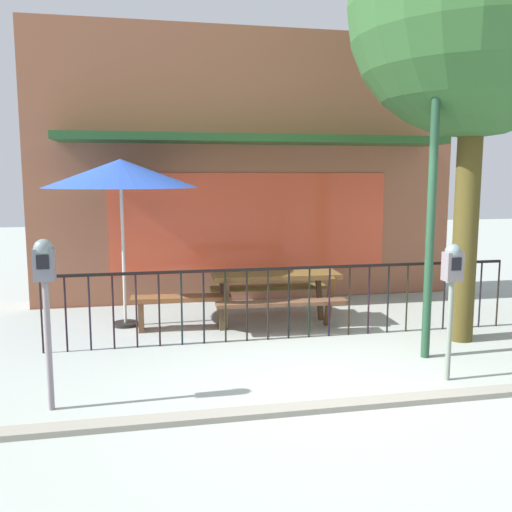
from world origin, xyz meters
name	(u,v)px	position (x,y,z in m)	size (l,w,h in m)	color
ground	(331,384)	(0.00, 0.00, 0.00)	(40.00, 40.00, 0.00)	#9DA69E
pub_storefront	(250,167)	(0.00, 4.36, 2.30)	(7.38, 1.44, 4.60)	brown
patio_fence_front	(289,290)	(0.00, 1.70, 0.66)	(6.22, 0.04, 0.97)	black
picnic_table_left	(275,283)	(-0.01, 2.44, 0.61)	(1.87, 1.46, 0.79)	brown
patio_umbrella	(121,174)	(-2.14, 2.81, 2.17)	(2.15, 2.15, 2.38)	black
patio_bench	(181,305)	(-1.36, 2.44, 0.35)	(1.42, 0.43, 0.48)	brown
parking_meter_near	(452,276)	(1.25, -0.13, 1.12)	(0.18, 0.17, 1.46)	gray
parking_meter_far	(45,279)	(-2.75, -0.09, 1.23)	(0.18, 0.17, 1.59)	slate
street_tree	(477,8)	(2.21, 1.18, 4.17)	(3.16, 3.16, 5.78)	#483E19
street_lamp	(435,128)	(1.40, 0.62, 2.69)	(0.28, 0.28, 4.15)	#20442C
curb_edge	(352,407)	(0.00, -0.60, 0.00)	(10.33, 0.20, 0.11)	gray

